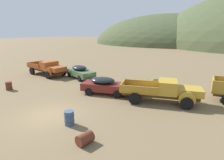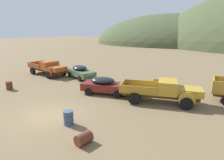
{
  "view_description": "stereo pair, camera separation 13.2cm",
  "coord_description": "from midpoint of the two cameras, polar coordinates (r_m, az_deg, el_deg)",
  "views": [
    {
      "loc": [
        10.08,
        -7.63,
        5.68
      ],
      "look_at": [
        0.63,
        7.15,
        1.04
      ],
      "focal_mm": 29.67,
      "sensor_mm": 36.0,
      "label": 1
    },
    {
      "loc": [
        10.19,
        -7.56,
        5.68
      ],
      "look_at": [
        0.63,
        7.15,
        1.04
      ],
      "focal_mm": 29.67,
      "sensor_mm": 36.0,
      "label": 2
    }
  ],
  "objects": [
    {
      "name": "ground_plane",
      "position": [
        13.88,
        -18.61,
        -10.17
      ],
      "size": [
        300.0,
        300.0,
        0.0
      ],
      "primitive_type": "plane",
      "color": "brown"
    },
    {
      "name": "hill_far_right",
      "position": [
        94.68,
        17.09,
        10.74
      ],
      "size": [
        72.47,
        58.8,
        27.07
      ],
      "primitive_type": "ellipsoid",
      "color": "#424C2D",
      "rests_on": "ground"
    },
    {
      "name": "truck_oxide_orange",
      "position": [
        25.67,
        -18.56,
        3.53
      ],
      "size": [
        6.41,
        3.04,
        1.89
      ],
      "rotation": [
        0.0,
        0.0,
        -0.11
      ],
      "color": "#51220D",
      "rests_on": "ground"
    },
    {
      "name": "car_weathered_green",
      "position": [
        23.16,
        -9.26,
        2.49
      ],
      "size": [
        4.86,
        3.13,
        1.57
      ],
      "rotation": [
        0.0,
        0.0,
        -0.33
      ],
      "color": "#47603D",
      "rests_on": "ground"
    },
    {
      "name": "car_oxblood",
      "position": [
        17.17,
        -1.42,
        -1.65
      ],
      "size": [
        4.87,
        2.92,
        1.57
      ],
      "rotation": [
        0.0,
        0.0,
        0.29
      ],
      "color": "maroon",
      "rests_on": "ground"
    },
    {
      "name": "truck_mustard",
      "position": [
        15.59,
        16.58,
        -3.32
      ],
      "size": [
        6.64,
        3.78,
        1.89
      ],
      "rotation": [
        0.0,
        0.0,
        0.3
      ],
      "color": "#593D12",
      "rests_on": "ground"
    },
    {
      "name": "oil_drum_by_truck",
      "position": [
        10.14,
        -8.34,
        -17.38
      ],
      "size": [
        0.74,
        0.95,
        0.61
      ],
      "color": "#5B2819",
      "rests_on": "ground"
    },
    {
      "name": "oil_drum_foreground",
      "position": [
        21.1,
        -28.93,
        -1.53
      ],
      "size": [
        0.63,
        0.63,
        0.83
      ],
      "color": "#5B2819",
      "rests_on": "ground"
    },
    {
      "name": "oil_drum_spare",
      "position": [
        12.06,
        -12.96,
        -11.27
      ],
      "size": [
        0.64,
        0.64,
        0.91
      ],
      "color": "#384C6B",
      "rests_on": "ground"
    },
    {
      "name": "bush_front_right",
      "position": [
        22.1,
        13.3,
        -0.14
      ],
      "size": [
        0.63,
        0.68,
        0.49
      ],
      "color": "olive",
      "rests_on": "ground"
    }
  ]
}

